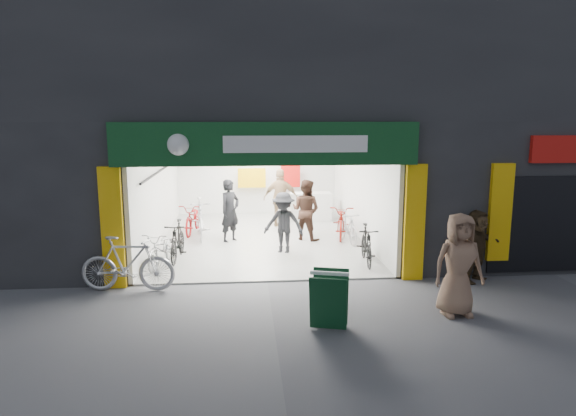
{
  "coord_description": "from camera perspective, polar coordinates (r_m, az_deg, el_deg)",
  "views": [
    {
      "loc": [
        -0.48,
        -10.84,
        3.64
      ],
      "look_at": [
        0.59,
        1.5,
        1.39
      ],
      "focal_mm": 32.0,
      "sensor_mm": 36.0,
      "label": 1
    }
  ],
  "objects": [
    {
      "name": "bike_left_back",
      "position": [
        15.48,
        -9.73,
        -1.17
      ],
      "size": [
        0.78,
        2.05,
        1.2
      ],
      "primitive_type": "imported",
      "rotation": [
        0.0,
        0.0,
        0.11
      ],
      "color": "silver",
      "rests_on": "ground"
    },
    {
      "name": "customer_b",
      "position": [
        14.97,
        1.99,
        -0.25
      ],
      "size": [
        1.11,
        1.05,
        1.8
      ],
      "primitive_type": "imported",
      "rotation": [
        0.0,
        0.0,
        2.56
      ],
      "color": "#321E16",
      "rests_on": "ground"
    },
    {
      "name": "pedestrian_far",
      "position": [
        12.03,
        20.21,
        -3.97
      ],
      "size": [
        1.48,
        1.29,
        1.61
      ],
      "primitive_type": "imported",
      "rotation": [
        0.0,
        0.0,
        0.65
      ],
      "color": "#392B1A",
      "rests_on": "ground"
    },
    {
      "name": "customer_d",
      "position": [
        16.7,
        -0.82,
        1.08
      ],
      "size": [
        1.17,
        0.59,
        1.93
      ],
      "primitive_type": "imported",
      "rotation": [
        0.0,
        0.0,
        3.04
      ],
      "color": "#9C7E5B",
      "rests_on": "ground"
    },
    {
      "name": "bike_left_midfront",
      "position": [
        13.26,
        -12.18,
        -3.59
      ],
      "size": [
        0.58,
        1.72,
        1.02
      ],
      "primitive_type": "imported",
      "rotation": [
        0.0,
        0.0,
        -0.06
      ],
      "color": "black",
      "rests_on": "ground"
    },
    {
      "name": "bike_left_midback",
      "position": [
        16.16,
        -10.47,
        -1.14
      ],
      "size": [
        0.86,
        1.9,
        0.96
      ],
      "primitive_type": "imported",
      "rotation": [
        0.0,
        0.0,
        -0.12
      ],
      "color": "maroon",
      "rests_on": "ground"
    },
    {
      "name": "bike_right_mid",
      "position": [
        15.48,
        5.97,
        -1.43
      ],
      "size": [
        1.04,
        2.03,
        1.02
      ],
      "primitive_type": "imported",
      "rotation": [
        0.0,
        0.0,
        -0.2
      ],
      "color": "maroon",
      "rests_on": "ground"
    },
    {
      "name": "customer_c",
      "position": [
        13.53,
        -0.5,
        -1.71
      ],
      "size": [
        1.21,
        0.93,
        1.65
      ],
      "primitive_type": "imported",
      "rotation": [
        0.0,
        0.0,
        -0.33
      ],
      "color": "black",
      "rests_on": "ground"
    },
    {
      "name": "ground",
      "position": [
        11.44,
        -2.3,
        -8.26
      ],
      "size": [
        60.0,
        60.0,
        0.0
      ],
      "primitive_type": "plane",
      "color": "#56565B",
      "rests_on": "ground"
    },
    {
      "name": "building",
      "position": [
        15.9,
        0.08,
        12.73
      ],
      "size": [
        17.0,
        10.27,
        8.0
      ],
      "color": "#232326",
      "rests_on": "ground"
    },
    {
      "name": "bike_left_front",
      "position": [
        12.83,
        -13.83,
        -4.41
      ],
      "size": [
        0.92,
        1.8,
        0.9
      ],
      "primitive_type": "imported",
      "rotation": [
        0.0,
        0.0,
        -0.2
      ],
      "color": "#A7A7AC",
      "rests_on": "ground"
    },
    {
      "name": "pedestrian_near",
      "position": [
        9.9,
        18.41,
        -5.99
      ],
      "size": [
        0.96,
        0.65,
        1.91
      ],
      "primitive_type": "imported",
      "rotation": [
        0.0,
        0.0,
        0.04
      ],
      "color": "#83624C",
      "rests_on": "ground"
    },
    {
      "name": "parked_bike",
      "position": [
        11.24,
        -17.4,
        -5.93
      ],
      "size": [
        2.01,
        0.74,
        1.18
      ],
      "primitive_type": "imported",
      "rotation": [
        0.0,
        0.0,
        1.47
      ],
      "color": "#ACADB1",
      "rests_on": "ground"
    },
    {
      "name": "bike_right_front",
      "position": [
        12.8,
        8.71,
        -4.08
      ],
      "size": [
        0.61,
        1.66,
        0.98
      ],
      "primitive_type": "imported",
      "rotation": [
        0.0,
        0.0,
        -0.1
      ],
      "color": "black",
      "rests_on": "ground"
    },
    {
      "name": "sandwich_board",
      "position": [
        8.97,
        4.6,
        -9.97
      ],
      "size": [
        0.78,
        0.79,
        0.98
      ],
      "rotation": [
        0.0,
        0.0,
        -0.26
      ],
      "color": "#0D361B",
      "rests_on": "ground"
    },
    {
      "name": "bike_right_back",
      "position": [
        14.81,
        6.64,
        -2.13
      ],
      "size": [
        0.65,
        1.61,
        0.94
      ],
      "primitive_type": "imported",
      "rotation": [
        0.0,
        0.0,
        0.14
      ],
      "color": "#AAABAF",
      "rests_on": "ground"
    },
    {
      "name": "customer_a",
      "position": [
        14.82,
        -6.46,
        -0.36
      ],
      "size": [
        0.78,
        0.78,
        1.83
      ],
      "primitive_type": "imported",
      "rotation": [
        0.0,
        0.0,
        0.78
      ],
      "color": "black",
      "rests_on": "ground"
    }
  ]
}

